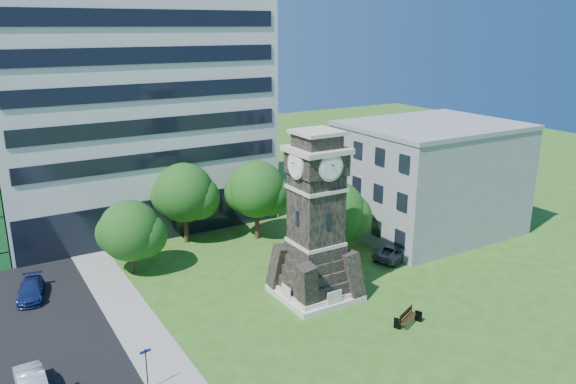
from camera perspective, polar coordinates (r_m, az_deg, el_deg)
ground at (r=39.01m, az=0.64°, el=-12.58°), size 160.00×160.00×0.00m
sidewalk at (r=39.81m, az=-15.36°, el=-12.53°), size 3.00×70.00×0.06m
clock_tower at (r=39.82m, az=2.83°, el=-3.60°), size 5.40×5.40×12.22m
office_tall at (r=56.97m, az=-16.25°, el=11.11°), size 26.20×15.11×28.60m
office_low at (r=54.71m, az=14.19°, el=1.44°), size 15.20×12.20×10.40m
car_street_north at (r=45.21m, az=-24.65°, el=-9.06°), size 2.52×4.41×1.20m
car_east_lot at (r=48.67m, az=10.93°, el=-5.91°), size 5.07×3.43×1.29m
park_bench at (r=38.67m, az=12.04°, el=-12.34°), size 1.96×0.52×1.01m
street_sign at (r=32.22m, az=-14.19°, el=-16.65°), size 0.62×0.06×2.57m
tree_nw at (r=45.71m, az=-15.68°, el=-3.96°), size 5.30×4.82×6.01m
tree_nc at (r=50.87m, az=-10.42°, el=-0.23°), size 5.84×5.31×7.39m
tree_ne at (r=51.02m, az=-3.14°, el=0.10°), size 5.77×5.24×7.38m
tree_east at (r=47.90m, az=4.66°, el=-2.25°), size 6.17×5.61×6.55m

